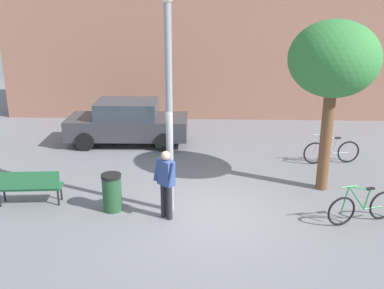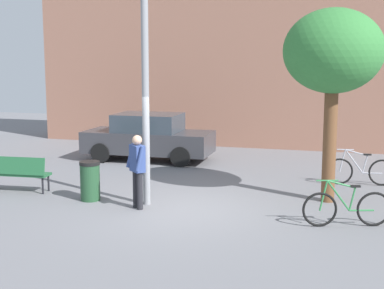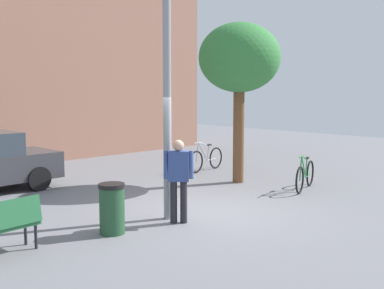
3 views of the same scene
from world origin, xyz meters
TOP-DOWN VIEW (x-y plane):
  - ground_plane at (0.00, 0.00)m, footprint 36.00×36.00m
  - building_facade at (0.00, 9.76)m, footprint 17.36×2.00m
  - lamppost at (-0.92, 0.18)m, footprint 0.28×0.28m
  - person_by_lamppost at (-0.99, -0.22)m, footprint 0.59×0.57m
  - park_bench at (-4.48, 0.35)m, footprint 1.63×0.61m
  - plaza_tree at (3.09, 1.63)m, footprint 2.28×2.28m
  - bicycle_silver at (3.85, 3.60)m, footprint 1.80×0.30m
  - bicycle_green at (3.54, -0.28)m, footprint 1.74×0.61m
  - parked_car_charcoal at (-2.86, 5.37)m, footprint 4.23×1.89m
  - trash_bin at (-2.35, 0.13)m, footprint 0.49×0.49m

SIDE VIEW (x-z plane):
  - ground_plane at x=0.00m, z-range 0.00..0.00m
  - bicycle_silver at x=3.85m, z-range -0.10..0.87m
  - bicycle_green at x=3.54m, z-range -0.10..0.87m
  - trash_bin at x=-2.35m, z-range 0.00..0.94m
  - park_bench at x=-4.48m, z-range 0.08..1.01m
  - parked_car_charcoal at x=-2.86m, z-range 0.00..1.55m
  - person_by_lamppost at x=-0.99m, z-range 0.13..1.80m
  - lamppost at x=-0.92m, z-range 0.24..5.37m
  - plaza_tree at x=3.09m, z-range 1.22..5.71m
  - building_facade at x=0.00m, z-range 0.00..8.04m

